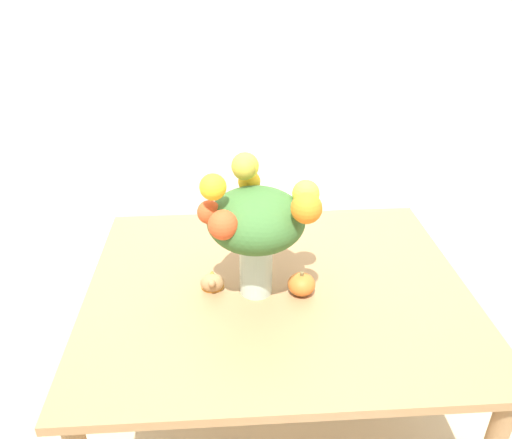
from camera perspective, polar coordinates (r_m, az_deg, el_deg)
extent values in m
plane|color=tan|center=(2.26, 2.06, -22.62)|extent=(12.00, 12.00, 0.00)
cube|color=white|center=(2.65, -0.09, 19.85)|extent=(8.00, 0.06, 2.70)
cube|color=#9E754C|center=(1.76, 2.46, -7.96)|extent=(1.31, 1.09, 0.03)
cylinder|color=#9E754C|center=(2.39, -13.42, -8.36)|extent=(0.06, 0.06, 0.70)
cylinder|color=#9E754C|center=(2.47, 15.03, -7.22)|extent=(0.06, 0.06, 0.70)
cylinder|color=#B2CCBC|center=(1.66, 0.00, -5.16)|extent=(0.11, 0.11, 0.22)
cylinder|color=silver|center=(1.70, 0.00, -6.98)|extent=(0.10, 0.10, 0.09)
cylinder|color=#38662D|center=(1.64, 0.77, -3.93)|extent=(0.01, 0.00, 0.28)
cylinder|color=#38662D|center=(1.65, 0.19, -3.55)|extent=(0.01, 0.01, 0.28)
cylinder|color=#38662D|center=(1.65, -0.65, -3.73)|extent=(0.01, 0.01, 0.28)
cylinder|color=#38662D|center=(1.63, -0.60, -4.22)|extent=(0.01, 0.01, 0.28)
cylinder|color=#38662D|center=(1.62, 0.29, -4.34)|extent=(0.01, 0.01, 0.28)
ellipsoid|color=#38662D|center=(1.57, 0.00, 0.00)|extent=(0.31, 0.31, 0.19)
sphere|color=yellow|center=(1.66, -0.78, 4.36)|extent=(0.08, 0.08, 0.08)
sphere|color=#D64C23|center=(1.54, -5.39, 0.84)|extent=(0.07, 0.07, 0.07)
sphere|color=yellow|center=(1.47, -4.95, 3.72)|extent=(0.08, 0.08, 0.08)
sphere|color=#AD9E33|center=(1.56, -1.37, 5.87)|extent=(0.07, 0.07, 0.07)
sphere|color=yellow|center=(1.58, -1.26, 6.13)|extent=(0.09, 0.09, 0.09)
sphere|color=#D64C23|center=(1.45, -3.79, -0.63)|extent=(0.09, 0.09, 0.09)
sphere|color=orange|center=(1.45, 5.80, 1.30)|extent=(0.09, 0.09, 0.09)
sphere|color=yellow|center=(1.56, 5.72, 2.98)|extent=(0.09, 0.09, 0.09)
ellipsoid|color=orange|center=(1.70, 5.22, -7.38)|extent=(0.09, 0.09, 0.07)
cylinder|color=brown|center=(1.67, 5.28, -6.27)|extent=(0.01, 0.01, 0.02)
ellipsoid|color=#A87A4C|center=(1.71, -5.03, -7.22)|extent=(0.08, 0.06, 0.06)
cone|color=orange|center=(1.73, -5.02, -6.74)|extent=(0.08, 0.08, 0.07)
sphere|color=#A87A4C|center=(1.67, -5.07, -7.28)|extent=(0.03, 0.03, 0.03)
cube|color=white|center=(2.59, 5.06, -2.21)|extent=(0.44, 0.44, 0.02)
cylinder|color=white|center=(2.57, 1.43, -8.46)|extent=(0.04, 0.04, 0.42)
cylinder|color=white|center=(2.60, 9.00, -8.24)|extent=(0.04, 0.04, 0.42)
cylinder|color=white|center=(2.84, 1.10, -4.30)|extent=(0.04, 0.04, 0.42)
cylinder|color=white|center=(2.88, 7.90, -4.16)|extent=(0.04, 0.04, 0.42)
cube|color=white|center=(2.67, 4.83, 4.18)|extent=(0.40, 0.03, 0.43)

